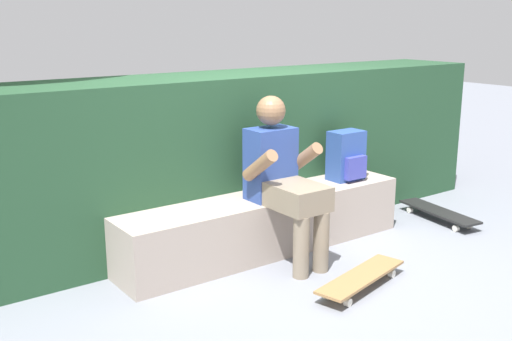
% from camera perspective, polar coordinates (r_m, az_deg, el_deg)
% --- Properties ---
extents(ground_plane, '(24.00, 24.00, 0.00)m').
position_cam_1_polar(ground_plane, '(4.38, 4.06, -8.99)').
color(ground_plane, gray).
extents(bench_main, '(2.35, 0.45, 0.43)m').
position_cam_1_polar(bench_main, '(4.59, 0.90, -4.96)').
color(bench_main, '#A5958A').
rests_on(bench_main, ground).
extents(person_skater, '(0.49, 0.62, 1.18)m').
position_cam_1_polar(person_skater, '(4.31, 2.52, -0.46)').
color(person_skater, '#2D4793').
rests_on(person_skater, ground).
extents(skateboard_near_person, '(0.82, 0.38, 0.09)m').
position_cam_1_polar(skateboard_near_person, '(4.09, 9.77, -9.79)').
color(skateboard_near_person, olive).
rests_on(skateboard_near_person, ground).
extents(skateboard_beside_bench, '(0.32, 0.82, 0.09)m').
position_cam_1_polar(skateboard_beside_bench, '(5.54, 16.68, -3.75)').
color(skateboard_beside_bench, black).
rests_on(skateboard_beside_bench, ground).
extents(backpack_on_bench, '(0.28, 0.23, 0.40)m').
position_cam_1_polar(backpack_on_bench, '(4.99, 8.46, 1.31)').
color(backpack_on_bench, '#2D4C99').
rests_on(backpack_on_bench, bench_main).
extents(hedge_row, '(4.74, 0.75, 1.28)m').
position_cam_1_polar(hedge_row, '(5.07, -0.99, 1.85)').
color(hedge_row, '#23462C').
rests_on(hedge_row, ground).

